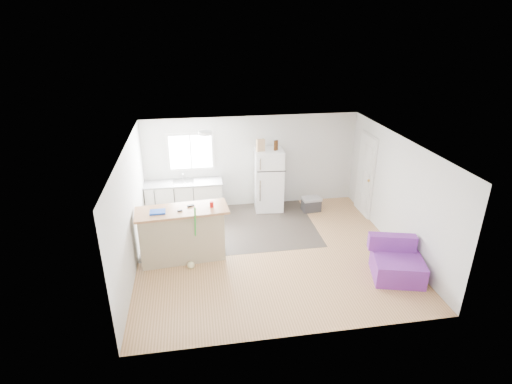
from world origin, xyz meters
The scene contains 19 objects.
room centered at (0.00, 0.00, 1.20)m, with size 5.51×5.01×2.41m.
vinyl_zone centered at (-0.73, 1.25, 0.00)m, with size 4.05×2.50×0.00m, color #373029.
window centered at (-1.55, 2.49, 1.55)m, with size 1.18×0.06×0.98m.
interior_door centered at (2.72, 1.55, 1.02)m, with size 0.11×0.92×2.10m.
ceiling_fixture centered at (-1.20, 1.20, 2.36)m, with size 0.30×0.30×0.07m, color white.
kitchen_cabinets centered at (-1.78, 2.20, 0.44)m, with size 1.94×0.63×1.13m.
peninsula centered at (-1.81, 0.07, 0.57)m, with size 1.88×0.85×1.13m.
refrigerator centered at (0.38, 2.15, 0.80)m, with size 0.75×0.72×1.61m.
cooler centered at (1.45, 1.83, 0.19)m, with size 0.50×0.36×0.37m.
purple_seat centered at (2.25, -1.22, 0.27)m, with size 1.10×1.07×0.75m.
cleaner_jug centered at (-1.59, 0.02, 0.14)m, with size 0.17×0.14×0.33m.
mop centered at (-1.64, -0.30, 0.23)m, with size 0.25×0.38×1.36m.
red_cup centered at (-1.19, 0.08, 1.19)m, with size 0.08×0.08×0.12m, color red.
blue_tray centered at (-2.24, -0.01, 1.14)m, with size 0.30×0.22×0.04m, color #1340BA.
tool_a centered at (-1.61, 0.18, 1.14)m, with size 0.14×0.05×0.03m, color black.
tool_b centered at (-1.82, -0.02, 1.14)m, with size 0.10×0.04×0.03m, color black.
cardboard_box centered at (0.16, 2.10, 1.76)m, with size 0.20×0.10×0.30m, color tan.
bottle_left centered at (0.52, 2.09, 1.73)m, with size 0.07×0.07×0.25m, color #3A1E0A.
bottle_right centered at (0.57, 2.12, 1.73)m, with size 0.07×0.07×0.25m, color #3A1E0A.
Camera 1 is at (-1.46, -7.21, 4.57)m, focal length 28.00 mm.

